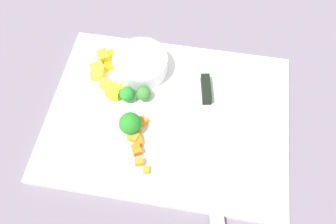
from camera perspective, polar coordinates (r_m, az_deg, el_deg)
name	(u,v)px	position (r m, az deg, el deg)	size (l,w,h in m)	color
ground_plane	(168,118)	(0.64, 0.00, -0.96)	(4.00, 4.00, 0.00)	slate
cutting_board	(168,116)	(0.64, 0.00, -0.71)	(0.44, 0.33, 0.01)	white
prep_bowl	(141,64)	(0.67, -4.58, 7.95)	(0.10, 0.10, 0.04)	white
chef_knife	(209,121)	(0.62, 6.78, -1.50)	(0.07, 0.29, 0.02)	silver
carrot_dice_0	(146,170)	(0.58, -3.63, -9.57)	(0.01, 0.01, 0.01)	orange
carrot_dice_1	(138,141)	(0.60, -4.96, -4.90)	(0.01, 0.02, 0.01)	orange
carrot_dice_2	(137,131)	(0.61, -5.16, -3.24)	(0.01, 0.01, 0.01)	orange
carrot_dice_3	(139,162)	(0.59, -4.85, -8.28)	(0.01, 0.01, 0.01)	orange
carrot_dice_4	(142,121)	(0.62, -4.40, -1.57)	(0.02, 0.01, 0.01)	orange
carrot_dice_5	(133,137)	(0.60, -5.78, -4.18)	(0.02, 0.02, 0.02)	orange
carrot_dice_6	(136,150)	(0.59, -5.27, -6.29)	(0.02, 0.02, 0.02)	orange
pepper_dice_0	(110,55)	(0.71, -9.61, 9.37)	(0.02, 0.01, 0.01)	yellow
pepper_dice_1	(98,74)	(0.68, -11.62, 6.24)	(0.02, 0.02, 0.02)	yellow
pepper_dice_2	(98,68)	(0.69, -11.64, 7.15)	(0.02, 0.02, 0.02)	yellow
pepper_dice_3	(108,92)	(0.66, -9.96, 3.29)	(0.01, 0.01, 0.01)	yellow
pepper_dice_4	(114,94)	(0.65, -8.90, 2.91)	(0.02, 0.02, 0.02)	yellow
pepper_dice_5	(109,66)	(0.69, -9.81, 7.50)	(0.01, 0.01, 0.01)	yellow
pepper_dice_6	(103,56)	(0.71, -10.68, 9.09)	(0.02, 0.02, 0.02)	yellow
pepper_dice_7	(114,88)	(0.66, -9.03, 4.02)	(0.02, 0.02, 0.01)	yellow
pepper_dice_8	(106,84)	(0.67, -10.31, 4.55)	(0.02, 0.02, 0.02)	yellow
pepper_dice_9	(121,91)	(0.66, -7.88, 3.52)	(0.01, 0.01, 0.01)	yellow
broccoli_floret_0	(127,94)	(0.64, -6.79, 2.95)	(0.03, 0.03, 0.03)	#85B954
broccoli_floret_1	(130,124)	(0.60, -6.29, -1.94)	(0.04, 0.04, 0.04)	#88BD5E
broccoli_floret_2	(144,94)	(0.64, -4.07, 3.06)	(0.03, 0.03, 0.03)	#89BB61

